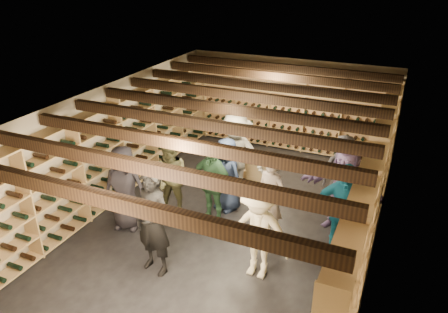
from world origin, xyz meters
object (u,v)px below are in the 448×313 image
crate_loose (255,174)px  person_1 (153,223)px  person_9 (235,155)px  person_7 (270,199)px  person_2 (172,179)px  person_4 (342,211)px  person_12 (342,172)px  crate_stack_left (257,167)px  person_6 (227,175)px  person_10 (211,183)px  person_0 (125,188)px  person_3 (258,232)px  crate_stack_right (222,172)px  person_11 (344,189)px

crate_loose → person_1: bearing=-95.2°
crate_loose → person_9: bearing=-97.1°
person_1 → person_7: person_1 is taller
person_2 → crate_loose: bearing=60.2°
person_4 → person_12: person_4 is taller
person_7 → crate_stack_left: bearing=134.2°
crate_loose → person_6: bearing=-92.5°
person_9 → person_10: person_9 is taller
person_10 → person_1: bearing=-83.7°
crate_loose → person_9: 1.27m
person_6 → person_9: person_9 is taller
person_7 → person_10: (-1.20, 0.09, 0.01)m
crate_stack_left → person_6: 1.48m
person_0 → person_2: (0.59, 0.73, -0.04)m
person_3 → person_6: size_ratio=1.07×
person_0 → person_7: bearing=3.4°
person_0 → person_7: 2.69m
crate_stack_left → person_4: (2.22, -2.03, 0.53)m
person_3 → person_6: 2.13m
crate_stack_right → person_7: bearing=-44.5°
crate_loose → person_1: size_ratio=0.27×
person_3 → person_4: size_ratio=0.95×
person_3 → crate_stack_left: bearing=114.7°
person_0 → person_11: 4.05m
crate_loose → person_3: size_ratio=0.30×
person_9 → person_11: 2.35m
person_9 → person_1: bearing=-107.4°
crate_stack_left → person_0: (-1.62, -2.78, 0.49)m
crate_loose → person_6: (-0.07, -1.51, 0.69)m
person_7 → person_4: bearing=19.7°
person_7 → person_0: bearing=-145.3°
crate_stack_left → person_4: 3.06m
crate_loose → person_2: person_2 is taller
crate_stack_right → person_2: size_ratio=0.36×
crate_stack_right → person_12: (2.65, -0.00, 0.54)m
person_1 → person_2: bearing=120.2°
crate_loose → person_9: (-0.12, -0.93, 0.86)m
person_3 → person_4: 1.54m
person_3 → person_7: bearing=103.3°
person_3 → person_7: (-0.16, 1.06, -0.01)m
crate_stack_right → person_3: person_3 is taller
person_2 → person_1: bearing=-76.1°
person_1 → person_4: 3.13m
person_0 → person_12: bearing=21.2°
crate_stack_left → person_6: size_ratio=0.44×
crate_stack_right → person_12: 2.70m
person_2 → person_11: bearing=8.7°
crate_stack_left → person_2: 2.34m
crate_stack_right → person_6: (0.54, -1.00, 0.52)m
person_3 → person_4: (1.10, 1.08, 0.05)m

